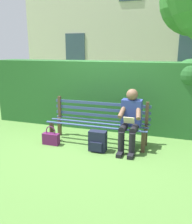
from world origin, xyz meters
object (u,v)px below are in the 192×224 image
object	(u,v)px
person_seated	(130,118)
backpack	(98,141)
handbag	(51,138)
park_bench	(99,121)

from	to	relation	value
person_seated	backpack	distance (m)	0.75
person_seated	backpack	size ratio (longest dim) A/B	2.92
handbag	backpack	bearing A→B (deg)	179.33
backpack	person_seated	bearing A→B (deg)	-151.42
park_bench	handbag	size ratio (longest dim) A/B	5.33
park_bench	person_seated	world-z (taller)	person_seated
person_seated	handbag	xyz separation A→B (m)	(1.55, 0.29, -0.48)
person_seated	handbag	bearing A→B (deg)	10.56
backpack	handbag	world-z (taller)	backpack
park_bench	backpack	bearing A→B (deg)	105.23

